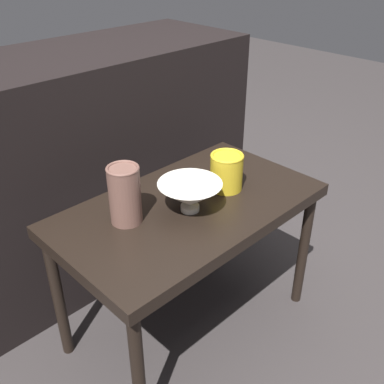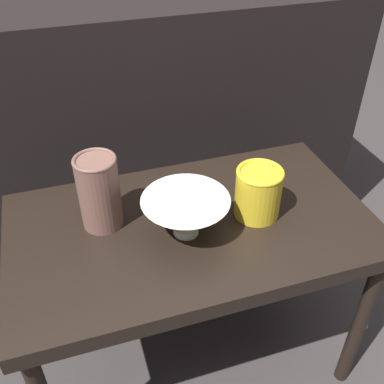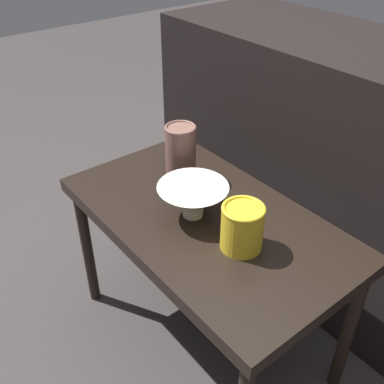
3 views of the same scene
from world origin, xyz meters
The scene contains 6 objects.
ground_plane centered at (0.00, 0.00, 0.00)m, with size 8.00×8.00×0.00m, color #383333.
table centered at (0.00, 0.00, 0.46)m, with size 0.83×0.47×0.51m.
couch_backdrop centered at (0.00, 0.59, 0.44)m, with size 1.35×0.50×0.88m.
bowl centered at (-0.02, -0.03, 0.57)m, with size 0.19×0.19×0.09m.
vase_textured_left centered at (-0.19, 0.06, 0.60)m, with size 0.09×0.09×0.18m.
vase_colorful_right centered at (0.15, -0.01, 0.58)m, with size 0.11×0.11×0.12m.
Camera 1 is at (-0.81, -0.84, 1.25)m, focal length 42.00 mm.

